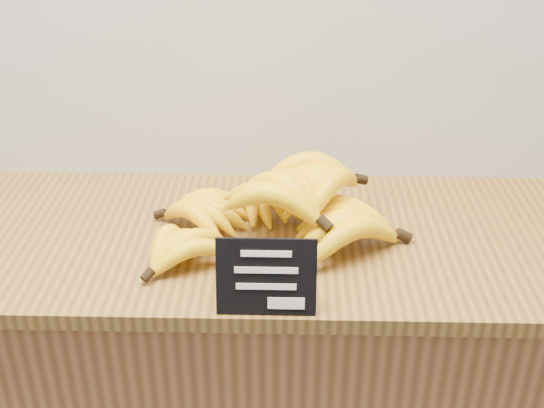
{
  "coord_description": "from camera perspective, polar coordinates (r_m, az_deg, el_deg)",
  "views": [
    {
      "loc": [
        -0.11,
        1.61,
        1.62
      ],
      "look_at": [
        -0.14,
        2.7,
        1.02
      ],
      "focal_mm": 45.0,
      "sensor_mm": 36.0,
      "label": 1
    }
  ],
  "objects": [
    {
      "name": "chalkboard_sign",
      "position": [
        1.09,
        -0.49,
        -6.14
      ],
      "size": [
        0.16,
        0.04,
        0.13
      ],
      "primitive_type": "cube",
      "rotation": [
        -0.23,
        0.0,
        0.0
      ],
      "color": "black",
      "rests_on": "counter_top"
    },
    {
      "name": "counter_top",
      "position": [
        1.34,
        0.05,
        -2.91
      ],
      "size": [
        1.37,
        0.54,
        0.03
      ],
      "primitive_type": "cube",
      "color": "olive",
      "rests_on": "counter"
    },
    {
      "name": "banana_pile",
      "position": [
        1.28,
        0.49,
        -0.59
      ],
      "size": [
        0.52,
        0.35,
        0.13
      ],
      "color": "yellow",
      "rests_on": "counter_top"
    }
  ]
}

